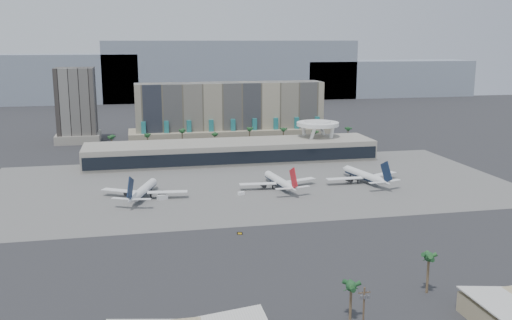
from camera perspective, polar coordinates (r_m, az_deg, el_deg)
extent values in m
plane|color=#232326|center=(234.21, 2.07, -5.68)|extent=(900.00, 900.00, 0.00)
cube|color=#5B5B59|center=(285.82, -0.61, -2.41)|extent=(260.00, 130.00, 0.06)
cube|color=gray|center=(699.21, -22.49, 7.48)|extent=(260.00, 60.00, 55.00)
cube|color=gray|center=(696.91, -2.54, 8.97)|extent=(300.00, 60.00, 70.00)
cube|color=gray|center=(756.66, 12.73, 7.97)|extent=(220.00, 60.00, 45.00)
cube|color=tan|center=(399.89, -2.61, 4.76)|extent=(130.00, 22.00, 42.00)
cube|color=tan|center=(400.25, -2.54, 2.45)|extent=(140.00, 30.00, 10.00)
cube|color=#217274|center=(384.52, -11.16, 2.45)|extent=(3.00, 2.00, 18.00)
cube|color=#217274|center=(384.99, -8.93, 2.54)|extent=(3.00, 2.00, 18.00)
cube|color=#217274|center=(386.04, -6.70, 2.63)|extent=(3.00, 2.00, 18.00)
cube|color=#217274|center=(387.67, -4.49, 2.71)|extent=(3.00, 2.00, 18.00)
cube|color=#217274|center=(389.87, -2.30, 2.79)|extent=(3.00, 2.00, 18.00)
cube|color=#217274|center=(392.63, -0.14, 2.87)|extent=(3.00, 2.00, 18.00)
cube|color=#217274|center=(395.94, 1.98, 2.94)|extent=(3.00, 2.00, 18.00)
cube|color=#217274|center=(399.79, 4.07, 3.00)|extent=(3.00, 2.00, 18.00)
cube|color=#217274|center=(404.16, 6.12, 3.06)|extent=(3.00, 2.00, 18.00)
cube|color=black|center=(420.85, -17.50, 5.26)|extent=(26.00, 26.00, 52.00)
cube|color=#AAA596|center=(423.92, -17.31, 2.18)|extent=(30.00, 30.00, 6.00)
cube|color=#AAA596|center=(337.30, -2.45, 0.84)|extent=(170.00, 32.00, 12.00)
cube|color=black|center=(321.75, -1.97, 0.21)|extent=(168.00, 0.60, 7.00)
cube|color=black|center=(335.98, -2.46, 2.05)|extent=(170.00, 12.00, 2.50)
cylinder|color=white|center=(363.09, 6.81, 2.36)|extent=(6.98, 6.99, 21.89)
cylinder|color=white|center=(359.23, 4.89, 2.30)|extent=(6.98, 6.99, 21.89)
cylinder|color=white|center=(347.25, 5.49, 1.95)|extent=(6.98, 6.99, 21.89)
cylinder|color=white|center=(351.24, 7.48, 2.02)|extent=(6.98, 6.99, 21.89)
cylinder|color=white|center=(353.74, 6.20, 3.60)|extent=(26.00, 26.00, 2.20)
cylinder|color=white|center=(353.55, 6.20, 3.81)|extent=(16.00, 16.00, 1.20)
cylinder|color=brown|center=(367.58, -14.20, 1.40)|extent=(0.70, 0.70, 12.00)
sphere|color=#1D4824|center=(366.62, -14.25, 2.28)|extent=(2.80, 2.80, 2.80)
cylinder|color=brown|center=(367.32, -10.78, 1.55)|extent=(0.70, 0.70, 12.00)
sphere|color=#1D4824|center=(366.35, -10.81, 2.43)|extent=(2.80, 2.80, 2.80)
cylinder|color=brown|center=(368.36, -7.35, 1.69)|extent=(0.70, 0.70, 12.00)
sphere|color=#1D4824|center=(367.40, -7.38, 2.57)|extent=(2.80, 2.80, 2.80)
cylinder|color=brown|center=(370.58, -4.12, 1.82)|extent=(0.70, 0.70, 12.00)
sphere|color=#1D4824|center=(369.63, -4.13, 2.69)|extent=(2.80, 2.80, 2.80)
cylinder|color=brown|center=(374.35, -0.63, 1.96)|extent=(0.70, 0.70, 12.00)
sphere|color=#1D4824|center=(373.41, -0.63, 2.82)|extent=(2.80, 2.80, 2.80)
cylinder|color=brown|center=(379.23, 2.64, 2.07)|extent=(0.70, 0.70, 12.00)
sphere|color=#1D4824|center=(378.30, 2.64, 2.92)|extent=(2.80, 2.80, 2.80)
cylinder|color=brown|center=(385.30, 5.81, 2.18)|extent=(0.70, 0.70, 12.00)
sphere|color=#1D4824|center=(384.38, 5.82, 3.02)|extent=(2.80, 2.80, 2.80)
cylinder|color=brown|center=(392.87, 9.01, 2.28)|extent=(0.70, 0.70, 12.00)
sphere|color=#1D4824|center=(391.97, 9.03, 3.10)|extent=(2.80, 2.80, 2.80)
cube|color=silver|center=(160.34, 23.75, -13.02)|extent=(15.55, 20.60, 1.98)
cylinder|color=#4C3826|center=(146.55, 10.71, -14.54)|extent=(0.44, 0.44, 12.00)
cube|color=#4C3826|center=(144.57, 10.79, -12.90)|extent=(3.20, 0.22, 0.22)
cylinder|color=slate|center=(144.38, 10.49, -13.36)|extent=(0.56, 0.56, 0.90)
cylinder|color=slate|center=(144.70, 10.82, -13.32)|extent=(0.56, 0.56, 0.90)
cylinder|color=slate|center=(145.03, 11.16, -13.27)|extent=(0.56, 0.56, 0.90)
cylinder|color=black|center=(143.96, 10.26, -12.88)|extent=(0.12, 0.12, 0.30)
cylinder|color=black|center=(144.98, 11.31, -12.74)|extent=(0.12, 0.12, 0.30)
cylinder|color=white|center=(266.50, -11.10, -2.91)|extent=(12.40, 27.27, 4.02)
cylinder|color=#101D37|center=(266.54, -11.10, -2.94)|extent=(12.15, 26.72, 3.94)
cone|color=white|center=(281.04, -10.15, -2.10)|extent=(5.23, 5.55, 4.02)
cone|color=white|center=(250.19, -12.30, -3.86)|extent=(6.65, 9.84, 4.02)
cube|color=white|center=(269.20, -13.40, -2.99)|extent=(17.63, 12.58, 0.35)
cube|color=white|center=(262.67, -8.85, -3.18)|extent=(18.40, 5.97, 0.35)
cylinder|color=black|center=(268.93, -12.75, -3.20)|extent=(3.36, 4.51, 2.21)
cylinder|color=black|center=(264.19, -9.45, -3.33)|extent=(3.36, 4.51, 2.21)
cube|color=#101D37|center=(247.47, -12.46, -2.79)|extent=(3.33, 8.82, 10.57)
cube|color=white|center=(250.61, -13.36, -3.77)|extent=(8.18, 5.54, 0.25)
cube|color=white|center=(247.76, -11.38, -3.86)|extent=(8.30, 3.61, 0.25)
cylinder|color=black|center=(277.08, -10.42, -2.91)|extent=(0.50, 0.50, 1.61)
cylinder|color=black|center=(267.27, -11.80, -3.52)|extent=(0.70, 0.70, 1.61)
cylinder|color=black|center=(265.37, -10.47, -3.57)|extent=(0.70, 0.70, 1.61)
cylinder|color=white|center=(278.72, 2.21, -2.05)|extent=(7.56, 27.11, 3.93)
cylinder|color=#101D37|center=(278.76, 2.21, -2.08)|extent=(7.41, 26.56, 3.85)
cone|color=white|center=(292.62, 1.08, -1.37)|extent=(4.50, 4.92, 3.93)
cone|color=white|center=(263.17, 3.63, -2.84)|extent=(5.11, 9.30, 3.93)
cube|color=white|center=(274.20, 0.19, -2.40)|extent=(17.93, 5.20, 0.34)
cube|color=white|center=(282.12, 4.32, -2.03)|extent=(17.98, 9.71, 0.34)
cylinder|color=black|center=(275.89, 0.73, -2.52)|extent=(2.68, 4.19, 2.16)
cylinder|color=black|center=(281.63, 3.73, -2.25)|extent=(2.68, 4.19, 2.16)
cube|color=#B2141D|center=(260.60, 3.77, -1.83)|extent=(1.71, 8.91, 10.35)
cube|color=white|center=(260.48, 2.82, -2.87)|extent=(7.87, 2.18, 0.25)
cube|color=white|center=(263.92, 4.59, -2.70)|extent=(8.16, 4.23, 0.25)
cylinder|color=black|center=(288.82, 1.43, -2.11)|extent=(0.49, 0.49, 1.57)
cylinder|color=black|center=(277.38, 1.68, -2.70)|extent=(0.69, 0.69, 1.57)
cylinder|color=black|center=(279.68, 2.88, -2.59)|extent=(0.69, 0.69, 1.57)
cylinder|color=white|center=(294.42, 10.58, -1.46)|extent=(9.77, 28.17, 4.09)
cylinder|color=#101D37|center=(294.46, 10.58, -1.49)|extent=(9.58, 27.60, 4.01)
cone|color=white|center=(307.38, 8.91, -0.83)|extent=(4.96, 5.35, 4.09)
cone|color=white|center=(280.11, 12.67, -2.17)|extent=(5.91, 9.86, 4.09)
cube|color=white|center=(287.63, 8.84, -1.84)|extent=(18.43, 4.12, 0.36)
cube|color=white|center=(300.16, 12.47, -1.40)|extent=(18.50, 11.21, 0.36)
cylinder|color=black|center=(289.92, 9.29, -1.95)|extent=(3.05, 4.47, 2.25)
cylinder|color=black|center=(299.01, 11.92, -1.63)|extent=(3.05, 4.47, 2.25)
cube|color=#101D37|center=(277.70, 12.90, -1.17)|extent=(2.42, 9.20, 10.78)
cube|color=white|center=(276.53, 12.03, -2.21)|extent=(8.32, 2.81, 0.26)
cube|color=white|center=(281.92, 13.55, -2.01)|extent=(8.47, 4.91, 0.26)
cylinder|color=black|center=(303.85, 9.41, -1.55)|extent=(0.51, 0.51, 1.64)
cylinder|color=black|center=(292.46, 10.15, -2.11)|extent=(0.72, 0.72, 1.64)
cylinder|color=black|center=(296.10, 11.20, -1.98)|extent=(0.72, 0.72, 1.64)
cube|color=silver|center=(261.46, -9.35, -3.69)|extent=(5.10, 3.83, 2.24)
cube|color=white|center=(265.58, -1.49, -3.37)|extent=(3.43, 2.62, 1.56)
cube|color=black|center=(213.22, -1.64, -7.34)|extent=(2.04, 0.92, 0.94)
cube|color=gold|center=(213.07, -1.63, -7.35)|extent=(1.43, 0.52, 0.56)
cylinder|color=black|center=(213.16, -1.84, -7.40)|extent=(0.11, 0.11, 0.56)
cylinder|color=black|center=(213.41, -1.44, -7.37)|extent=(0.11, 0.11, 0.56)
cylinder|color=brown|center=(152.76, 9.44, -13.85)|extent=(0.70, 0.70, 9.55)
sphere|color=#1D4824|center=(150.88, 9.50, -12.32)|extent=(2.80, 2.80, 2.80)
cylinder|color=brown|center=(172.05, 16.80, -10.88)|extent=(0.70, 0.70, 11.17)
sphere|color=#1D4824|center=(170.12, 16.91, -9.24)|extent=(2.80, 2.80, 2.80)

